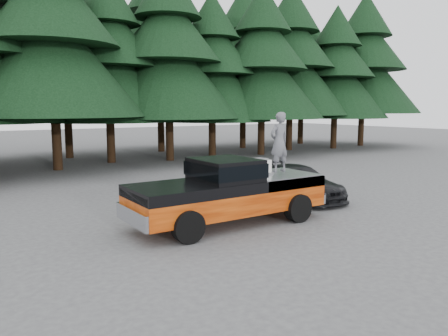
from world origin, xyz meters
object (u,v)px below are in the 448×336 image
pickup_truck (228,201)px  air_compressor (259,168)px  man_on_bed (279,142)px  parked_car (298,182)px

pickup_truck → air_compressor: air_compressor is taller
pickup_truck → air_compressor: 1.53m
man_on_bed → parked_car: bearing=-150.1°
pickup_truck → man_on_bed: (2.16, 0.30, 1.61)m
air_compressor → parked_car: (2.92, 1.35, -0.93)m
air_compressor → man_on_bed: 1.19m
pickup_truck → air_compressor: (1.24, 0.16, 0.88)m
pickup_truck → man_on_bed: size_ratio=3.16×
man_on_bed → parked_car: 2.86m
man_on_bed → parked_car: (1.99, 1.21, -1.67)m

